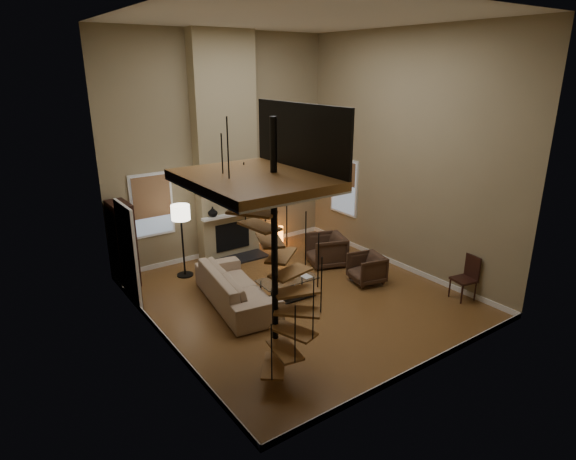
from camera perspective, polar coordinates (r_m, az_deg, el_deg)
ground at (r=10.36m, az=1.29°, el=-7.96°), size 6.00×6.50×0.01m
back_wall at (r=12.17m, az=-7.87°, el=9.61°), size 6.00×0.02×5.50m
front_wall at (r=7.18m, az=17.06°, el=2.51°), size 6.00×0.02×5.50m
left_wall at (r=8.07m, az=-16.03°, el=4.36°), size 0.02×6.50×5.50m
right_wall at (r=11.46m, az=13.70°, el=8.69°), size 0.02×6.50×5.50m
ceiling at (r=9.28m, az=1.56°, el=23.96°), size 6.00×6.50×0.01m
baseboard_back at (r=12.86m, az=-7.32°, el=-2.31°), size 6.00×0.02×0.12m
baseboard_front at (r=8.31m, az=15.18°, el=-15.55°), size 6.00×0.02×0.12m
baseboard_left at (r=9.09m, az=-14.42°, el=-12.26°), size 0.02×6.50×0.12m
baseboard_right at (r=12.19m, az=12.70°, el=-3.84°), size 0.02×6.50×0.12m
chimney_breast at (r=12.00m, az=-7.44°, el=9.50°), size 1.60×0.38×5.50m
hearth at (r=12.32m, az=-5.83°, el=-3.41°), size 1.50×0.60×0.04m
firebox at (r=12.37m, az=-6.58°, el=-0.72°), size 0.95×0.02×0.72m
mantel at (r=12.12m, az=-6.50°, el=1.85°), size 1.70×0.18×0.06m
mirror_frame at (r=11.96m, az=-6.78°, el=5.59°), size 0.94×0.10×0.94m
mirror_disc at (r=11.97m, az=-6.80°, el=5.60°), size 0.80×0.01×0.80m
vase_left at (r=11.87m, az=-8.94°, el=2.15°), size 0.24×0.24×0.25m
vase_right at (r=12.40m, az=-4.19°, el=2.97°), size 0.20×0.20×0.21m
window_back at (r=11.65m, az=-15.86°, el=2.96°), size 1.02×0.06×1.52m
window_right at (r=13.04m, az=6.67°, el=5.24°), size 0.06×1.02×1.52m
entry_door at (r=10.23m, az=-18.38°, el=-2.87°), size 0.10×1.05×2.16m
loft at (r=6.76m, az=-3.45°, el=6.59°), size 1.70×2.20×1.09m
spiral_stair at (r=7.35m, az=-1.52°, el=-4.28°), size 1.47×1.47×4.06m
hutch at (r=11.25m, az=-19.01°, el=-1.51°), size 0.39×0.84×1.87m
sofa at (r=9.95m, az=-6.28°, el=-6.69°), size 1.34×2.65×0.74m
armchair_near at (r=11.94m, az=4.94°, el=-2.39°), size 1.10×1.09×0.79m
armchair_far at (r=11.02m, az=9.62°, el=-4.47°), size 0.85×0.84×0.65m
coffee_table at (r=10.17m, az=-0.07°, el=-6.67°), size 1.26×0.67×0.46m
bowl at (r=10.12m, az=-0.23°, el=-5.48°), size 0.42×0.42×0.10m
book at (r=10.17m, az=2.04°, el=-5.57°), size 0.21×0.27×0.03m
floor_lamp at (r=11.13m, az=-12.60°, el=1.38°), size 0.43×0.43×1.75m
accent_lamp at (r=13.27m, az=-0.89°, el=-0.60°), size 0.14×0.14×0.51m
side_chair at (r=10.76m, az=20.52°, el=-5.07°), size 0.51×0.50×0.94m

